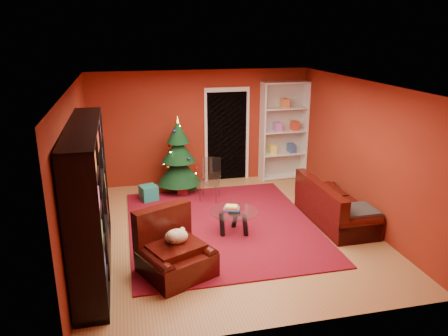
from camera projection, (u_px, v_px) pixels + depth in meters
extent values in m
cube|color=#9C6D3F|center=(229.00, 231.00, 7.88)|extent=(5.00, 5.50, 0.05)
cube|color=silver|center=(229.00, 83.00, 7.07)|extent=(5.00, 5.50, 0.05)
cube|color=maroon|center=(201.00, 127.00, 10.05)|extent=(5.00, 0.05, 2.60)
cube|color=maroon|center=(75.00, 171.00, 6.94)|extent=(0.05, 5.50, 2.60)
cube|color=maroon|center=(363.00, 152.00, 8.01)|extent=(0.05, 5.50, 2.60)
cube|color=maroon|center=(222.00, 225.00, 8.04)|extent=(3.34, 3.89, 0.02)
cube|color=#19867D|center=(149.00, 193.00, 9.18)|extent=(0.41, 0.41, 0.33)
cube|color=#1F5D2F|center=(188.00, 185.00, 9.73)|extent=(0.35, 0.35, 0.27)
cube|color=maroon|center=(183.00, 189.00, 9.56)|extent=(0.27, 0.27, 0.21)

